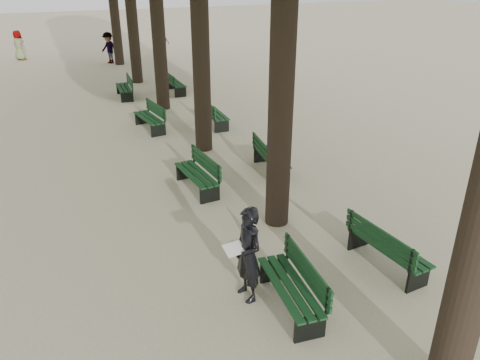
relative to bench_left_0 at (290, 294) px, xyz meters
name	(u,v)px	position (x,y,z in m)	size (l,w,h in m)	color
ground	(279,325)	(-0.37, -0.30, -0.27)	(120.00, 120.00, 0.00)	beige
bench_left_0	(290,294)	(0.00, 0.00, 0.00)	(0.75, 1.85, 0.92)	black
bench_left_1	(197,180)	(0.00, 4.97, 0.00)	(0.72, 1.84, 0.92)	black
bench_left_2	(150,122)	(0.00, 10.21, 0.00)	(0.81, 1.86, 0.92)	black
bench_left_3	(125,92)	(0.00, 14.96, 0.00)	(0.67, 1.83, 0.92)	black
bench_right_0	(387,255)	(2.27, 0.32, 0.00)	(0.73, 1.84, 0.92)	black
bench_right_1	(271,163)	(2.27, 5.25, 0.00)	(0.81, 1.86, 0.92)	black
bench_right_2	(215,118)	(2.27, 9.77, 0.00)	(0.65, 1.82, 0.92)	black
bench_right_3	(175,87)	(2.27, 14.90, 0.00)	(0.58, 1.80, 0.92)	black
man_with_map	(248,255)	(-0.54, 0.55, 0.60)	(0.65, 0.74, 1.74)	black
pedestrian_d	(19,45)	(-4.16, 26.44, 0.59)	(0.85, 0.35, 1.73)	#262628
pedestrian_c	(161,43)	(3.87, 23.65, 0.63)	(1.06, 0.36, 1.80)	#262628
pedestrian_b	(109,48)	(0.68, 23.24, 0.61)	(1.14, 0.35, 1.77)	#262628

